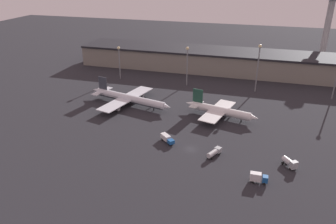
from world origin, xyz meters
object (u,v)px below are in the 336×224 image
(control_tower, at_px, (329,20))
(airplane_0, at_px, (129,98))
(service_vehicle_2, at_px, (290,162))
(service_vehicle_3, at_px, (214,152))
(airplane_1, at_px, (220,111))
(service_vehicle_0, at_px, (167,138))
(service_vehicle_1, at_px, (258,177))

(control_tower, bearing_deg, airplane_0, -130.87)
(service_vehicle_2, bearing_deg, airplane_0, -154.39)
(service_vehicle_3, height_order, control_tower, control_tower)
(airplane_1, distance_m, service_vehicle_3, 34.98)
(airplane_1, xyz_separation_m, service_vehicle_0, (-16.96, -29.39, -1.65))
(service_vehicle_3, bearing_deg, airplane_0, 78.79)
(service_vehicle_2, height_order, service_vehicle_3, service_vehicle_2)
(service_vehicle_1, bearing_deg, airplane_1, 111.17)
(service_vehicle_0, relative_size, service_vehicle_1, 1.22)
(airplane_1, height_order, control_tower, control_tower)
(service_vehicle_0, height_order, control_tower, control_tower)
(airplane_1, xyz_separation_m, control_tower, (59.20, 124.53, 25.22))
(service_vehicle_2, xyz_separation_m, service_vehicle_3, (-26.53, -0.32, -0.23))
(service_vehicle_0, bearing_deg, service_vehicle_3, 26.24)
(service_vehicle_2, distance_m, service_vehicle_3, 26.53)
(airplane_1, height_order, service_vehicle_3, airplane_1)
(service_vehicle_2, height_order, control_tower, control_tower)
(service_vehicle_1, bearing_deg, service_vehicle_0, 153.11)
(airplane_0, relative_size, service_vehicle_3, 6.43)
(service_vehicle_1, bearing_deg, service_vehicle_2, 49.39)
(service_vehicle_1, relative_size, service_vehicle_2, 0.94)
(airplane_0, height_order, service_vehicle_0, airplane_0)
(airplane_1, height_order, service_vehicle_1, airplane_1)
(airplane_0, height_order, control_tower, control_tower)
(airplane_0, relative_size, control_tower, 0.96)
(airplane_0, relative_size, service_vehicle_2, 7.74)
(service_vehicle_2, bearing_deg, service_vehicle_1, -78.11)
(airplane_1, relative_size, service_vehicle_3, 4.80)
(airplane_0, xyz_separation_m, control_tower, (105.68, 122.13, 25.22))
(service_vehicle_1, height_order, service_vehicle_3, service_vehicle_1)
(airplane_0, relative_size, service_vehicle_1, 8.27)
(airplane_0, relative_size, airplane_1, 1.34)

